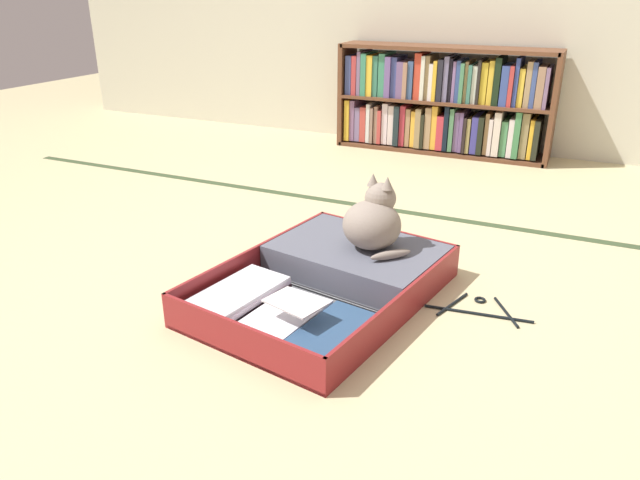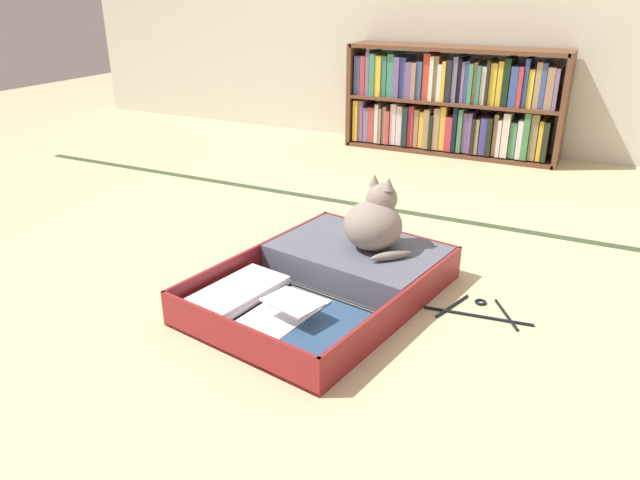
# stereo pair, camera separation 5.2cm
# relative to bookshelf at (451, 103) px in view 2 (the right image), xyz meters

# --- Properties ---
(ground_plane) EXTENTS (10.00, 10.00, 0.00)m
(ground_plane) POSITION_rel_bookshelf_xyz_m (0.11, -2.24, -0.33)
(ground_plane) COLOR #C6BA8A
(tatami_border) EXTENTS (4.80, 0.05, 0.00)m
(tatami_border) POSITION_rel_bookshelf_xyz_m (0.11, -1.22, -0.32)
(tatami_border) COLOR #38492C
(tatami_border) RESTS_ON ground_plane
(bookshelf) EXTENTS (1.39, 0.28, 0.68)m
(bookshelf) POSITION_rel_bookshelf_xyz_m (0.00, 0.00, 0.00)
(bookshelf) COLOR brown
(bookshelf) RESTS_ON ground_plane
(open_suitcase) EXTENTS (0.79, 1.01, 0.13)m
(open_suitcase) POSITION_rel_bookshelf_xyz_m (0.15, -2.11, -0.27)
(open_suitcase) COLOR maroon
(open_suitcase) RESTS_ON ground_plane
(black_cat) EXTENTS (0.30, 0.27, 0.27)m
(black_cat) POSITION_rel_bookshelf_xyz_m (0.24, -1.95, -0.10)
(black_cat) COLOR gray
(black_cat) RESTS_ON open_suitcase
(clothes_hanger) EXTENTS (0.36, 0.21, 0.01)m
(clothes_hanger) POSITION_rel_bookshelf_xyz_m (0.66, -2.05, -0.32)
(clothes_hanger) COLOR black
(clothes_hanger) RESTS_ON ground_plane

